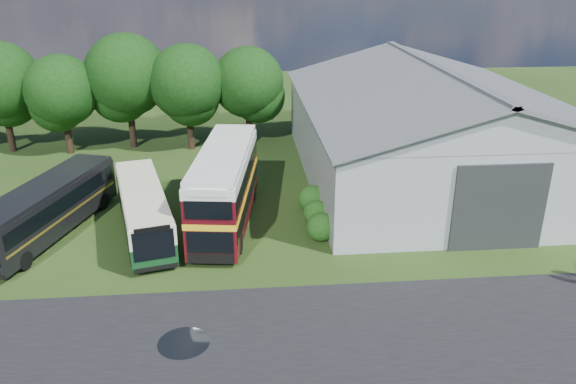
{
  "coord_description": "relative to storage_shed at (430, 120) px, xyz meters",
  "views": [
    {
      "loc": [
        1.13,
        -22.66,
        14.8
      ],
      "look_at": [
        3.88,
        8.0,
        2.17
      ],
      "focal_mm": 35.0,
      "sensor_mm": 36.0,
      "label": 1
    }
  ],
  "objects": [
    {
      "name": "shrub_front",
      "position": [
        -9.4,
        -9.98,
        -4.17
      ],
      "size": [
        1.7,
        1.7,
        1.7
      ],
      "primitive_type": "sphere",
      "color": "#194714",
      "rests_on": "ground"
    },
    {
      "name": "shrub_back",
      "position": [
        -9.4,
        -5.98,
        -4.17
      ],
      "size": [
        1.8,
        1.8,
        1.8
      ],
      "primitive_type": "sphere",
      "color": "#194714",
      "rests_on": "ground"
    },
    {
      "name": "tree_mid",
      "position": [
        -23.0,
        8.82,
        2.02
      ],
      "size": [
        6.8,
        6.8,
        9.6
      ],
      "color": "black",
      "rests_on": "ground"
    },
    {
      "name": "storage_shed",
      "position": [
        0.0,
        0.0,
        0.0
      ],
      "size": [
        18.8,
        24.8,
        8.15
      ],
      "color": "gray",
      "rests_on": "ground"
    },
    {
      "name": "tree_right_a",
      "position": [
        -18.0,
        7.82,
        1.52
      ],
      "size": [
        6.26,
        6.26,
        8.83
      ],
      "color": "black",
      "rests_on": "ground"
    },
    {
      "name": "puddle",
      "position": [
        -16.5,
        -18.98,
        -4.17
      ],
      "size": [
        2.2,
        2.2,
        0.01
      ],
      "primitive_type": "cylinder",
      "color": "black",
      "rests_on": "ground"
    },
    {
      "name": "bus_maroon_double",
      "position": [
        -14.83,
        -7.44,
        -1.8
      ],
      "size": [
        4.24,
        11.32,
        4.75
      ],
      "rotation": [
        0.0,
        0.0,
        -0.13
      ],
      "color": "black",
      "rests_on": "ground"
    },
    {
      "name": "shrub_mid",
      "position": [
        -9.4,
        -7.98,
        -4.17
      ],
      "size": [
        1.6,
        1.6,
        1.6
      ],
      "primitive_type": "sphere",
      "color": "#194714",
      "rests_on": "ground"
    },
    {
      "name": "ground",
      "position": [
        -15.0,
        -15.98,
        -4.17
      ],
      "size": [
        120.0,
        120.0,
        0.0
      ],
      "primitive_type": "plane",
      "color": "#1E3611",
      "rests_on": "ground"
    },
    {
      "name": "bus_dark_single",
      "position": [
        -25.09,
        -7.93,
        -2.52
      ],
      "size": [
        5.83,
        11.47,
        3.09
      ],
      "rotation": [
        0.0,
        0.0,
        -0.3
      ],
      "color": "black",
      "rests_on": "ground"
    },
    {
      "name": "asphalt_road",
      "position": [
        -12.0,
        -18.98,
        -4.17
      ],
      "size": [
        60.0,
        8.0,
        0.02
      ],
      "primitive_type": "cube",
      "color": "black",
      "rests_on": "ground"
    },
    {
      "name": "bus_green_single",
      "position": [
        -19.58,
        -8.3,
        -2.65
      ],
      "size": [
        4.83,
        10.6,
        2.85
      ],
      "rotation": [
        0.0,
        0.0,
        0.25
      ],
      "color": "black",
      "rests_on": "ground"
    },
    {
      "name": "tree_left_b",
      "position": [
        -28.0,
        7.52,
        1.09
      ],
      "size": [
        5.78,
        5.78,
        8.16
      ],
      "color": "black",
      "rests_on": "ground"
    },
    {
      "name": "tree_left_a",
      "position": [
        -33.0,
        8.52,
        1.71
      ],
      "size": [
        6.46,
        6.46,
        9.12
      ],
      "color": "black",
      "rests_on": "ground"
    },
    {
      "name": "tree_right_b",
      "position": [
        -13.0,
        8.62,
        1.27
      ],
      "size": [
        5.98,
        5.98,
        8.45
      ],
      "color": "black",
      "rests_on": "ground"
    }
  ]
}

